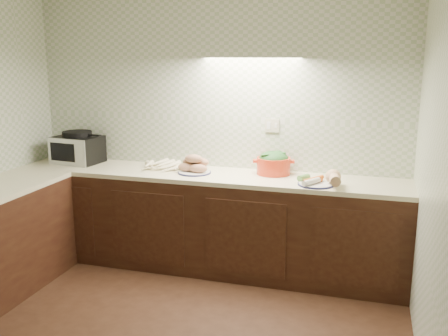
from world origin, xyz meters
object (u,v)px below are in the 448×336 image
(veg_plate, at_px, (324,179))
(dutch_oven, at_px, (274,163))
(onion_bowl, at_px, (199,166))
(toaster_oven, at_px, (78,148))
(parsnip_pile, at_px, (155,167))
(sweet_potato_plate, at_px, (195,166))

(veg_plate, bearing_deg, dutch_oven, 149.91)
(onion_bowl, relative_size, dutch_oven, 0.35)
(toaster_oven, distance_m, parsnip_pile, 0.88)
(onion_bowl, distance_m, dutch_oven, 0.70)
(parsnip_pile, xyz_separation_m, dutch_oven, (1.09, 0.16, 0.07))
(onion_bowl, bearing_deg, veg_plate, -11.86)
(toaster_oven, height_order, onion_bowl, toaster_oven)
(toaster_oven, bearing_deg, veg_plate, 1.63)
(parsnip_pile, height_order, veg_plate, veg_plate)
(dutch_oven, bearing_deg, veg_plate, -42.45)
(parsnip_pile, height_order, sweet_potato_plate, sweet_potato_plate)
(onion_bowl, bearing_deg, dutch_oven, 2.26)
(toaster_oven, xyz_separation_m, parsnip_pile, (0.87, -0.09, -0.11))
(onion_bowl, relative_size, veg_plate, 0.36)
(parsnip_pile, xyz_separation_m, onion_bowl, (0.39, 0.13, 0.00))
(sweet_potato_plate, height_order, dutch_oven, dutch_oven)
(parsnip_pile, xyz_separation_m, veg_plate, (1.56, -0.11, 0.02))
(toaster_oven, height_order, veg_plate, toaster_oven)
(dutch_oven, xyz_separation_m, veg_plate, (0.47, -0.27, -0.05))
(parsnip_pile, bearing_deg, dutch_oven, 8.37)
(veg_plate, bearing_deg, sweet_potato_plate, 174.41)
(dutch_oven, bearing_deg, toaster_oven, 169.64)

